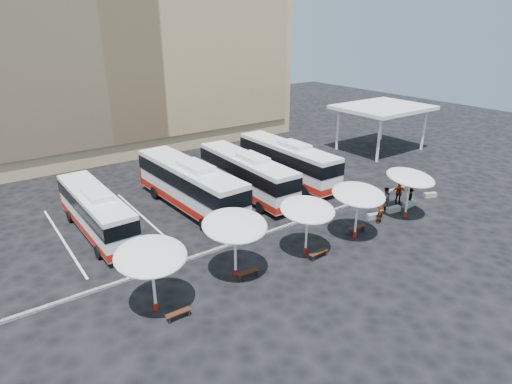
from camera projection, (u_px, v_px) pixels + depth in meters
ground at (269, 237)px, 30.26m from camera, size 120.00×120.00×0.00m
sandstone_building at (104, 36)px, 49.57m from camera, size 42.00×18.25×29.60m
service_canopy at (383, 108)px, 48.99m from camera, size 10.00×8.00×5.20m
curb_divider at (265, 233)px, 30.60m from camera, size 34.00×0.25×0.15m
bay_lines at (212, 201)px, 36.28m from camera, size 24.15×12.00×0.01m
bus_0 at (96, 211)px, 30.14m from camera, size 2.68×10.90×3.45m
bus_1 at (190, 184)px, 34.07m from camera, size 3.44×13.03×4.10m
bus_2 at (246, 173)px, 36.96m from camera, size 3.04×12.11×3.82m
bus_3 at (287, 160)px, 40.31m from camera, size 3.01×12.32×3.90m
sunshade_0 at (151, 256)px, 21.38m from camera, size 3.92×3.96×3.84m
sunshade_1 at (235, 225)px, 24.35m from camera, size 4.34×4.38×3.96m
sunshade_2 at (308, 210)px, 26.95m from camera, size 4.10×4.14×3.68m
sunshade_3 at (359, 195)px, 29.02m from camera, size 4.45×4.48×3.81m
sunshade_4 at (410, 178)px, 32.17m from camera, size 4.30×4.34×3.79m
wood_bench_0 at (178, 314)px, 21.81m from camera, size 1.34×0.38×0.41m
wood_bench_1 at (248, 273)px, 25.29m from camera, size 1.50×0.50×0.45m
wood_bench_2 at (318, 253)px, 27.42m from camera, size 1.46×0.45×0.44m
wood_bench_3 at (357, 228)px, 30.76m from camera, size 1.51×0.51×0.45m
conc_bench_0 at (374, 216)px, 32.93m from camera, size 1.16×0.65×0.41m
conc_bench_1 at (393, 209)px, 34.08m from camera, size 1.26×0.60×0.45m
conc_bench_2 at (409, 204)px, 35.05m from camera, size 1.23×0.44×0.46m
conc_bench_3 at (430, 195)px, 36.95m from camera, size 1.15×0.78×0.41m
passenger_0 at (381, 212)px, 31.99m from camera, size 0.76×0.58×1.86m
passenger_1 at (385, 199)px, 34.29m from camera, size 1.02×0.86×1.90m
passenger_2 at (399, 193)px, 35.41m from camera, size 1.15×1.07×1.90m
passenger_3 at (409, 197)px, 35.15m from camera, size 1.12×0.87×1.53m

